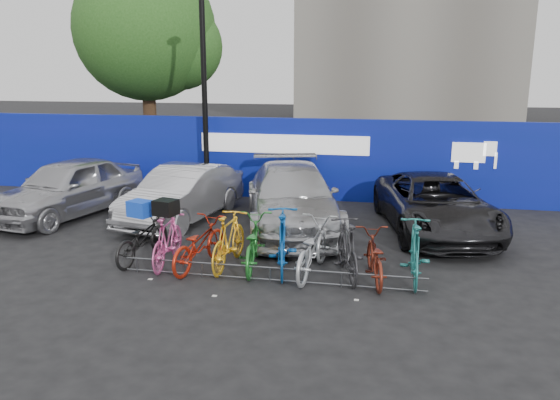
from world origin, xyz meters
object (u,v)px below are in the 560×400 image
(bike_7, at_px, (348,249))
(bike_8, at_px, (374,257))
(car_2, at_px, (292,197))
(bike_9, at_px, (415,251))
(bike_5, at_px, (282,241))
(bike_rack, at_px, (270,274))
(car_3, at_px, (435,204))
(bike_2, at_px, (199,244))
(car_0, at_px, (68,187))
(car_1, at_px, (183,194))
(bike_1, at_px, (167,240))
(tree, at_px, (152,33))
(bike_3, at_px, (229,240))
(bike_4, at_px, (252,243))
(bike_6, at_px, (312,248))
(bike_0, at_px, (142,239))
(lamppost, at_px, (204,88))

(bike_7, distance_m, bike_8, 0.51)
(car_2, xyz_separation_m, bike_9, (2.80, -2.98, -0.19))
(bike_5, bearing_deg, bike_rack, 68.94)
(car_3, xyz_separation_m, bike_8, (-1.32, -3.43, -0.21))
(bike_2, bearing_deg, car_0, -20.68)
(car_1, bearing_deg, car_3, 12.01)
(bike_1, distance_m, bike_8, 4.02)
(tree, height_order, car_2, tree)
(bike_3, bearing_deg, car_3, -138.33)
(bike_4, xyz_separation_m, bike_5, (0.60, -0.05, 0.10))
(car_1, distance_m, bike_6, 4.89)
(car_3, distance_m, bike_3, 5.25)
(bike_2, xyz_separation_m, bike_7, (2.87, 0.07, 0.07))
(bike_6, distance_m, bike_8, 1.16)
(car_0, height_order, bike_7, car_0)
(bike_4, distance_m, bike_7, 1.85)
(car_1, xyz_separation_m, bike_8, (4.92, -3.21, -0.24))
(bike_1, relative_size, bike_2, 0.94)
(bike_3, xyz_separation_m, bike_8, (2.80, -0.17, -0.09))
(bike_1, height_order, bike_2, bike_1)
(bike_3, relative_size, bike_7, 1.00)
(bike_2, height_order, bike_9, bike_9)
(bike_6, bearing_deg, bike_8, -176.91)
(tree, height_order, bike_4, tree)
(tree, relative_size, car_2, 1.50)
(bike_5, distance_m, bike_7, 1.25)
(car_2, relative_size, bike_5, 2.58)
(bike_0, height_order, bike_4, bike_4)
(car_0, distance_m, car_2, 5.96)
(bike_0, distance_m, bike_9, 5.35)
(bike_6, xyz_separation_m, bike_8, (1.15, -0.09, -0.06))
(bike_6, distance_m, bike_7, 0.66)
(bike_2, bearing_deg, tree, -50.21)
(car_1, distance_m, bike_5, 4.41)
(car_2, bearing_deg, bike_7, -77.21)
(car_0, height_order, bike_6, car_0)
(lamppost, height_order, bike_2, lamppost)
(car_1, height_order, bike_0, car_1)
(car_0, bearing_deg, car_3, 16.13)
(bike_rack, xyz_separation_m, bike_1, (-2.17, 0.49, 0.35))
(car_0, height_order, bike_2, car_0)
(bike_7, bearing_deg, bike_1, -14.08)
(bike_3, bearing_deg, bike_8, 179.85)
(bike_4, relative_size, bike_5, 0.95)
(bike_1, distance_m, bike_7, 3.53)
(car_0, relative_size, bike_2, 2.45)
(car_1, bearing_deg, bike_6, -29.62)
(bike_rack, height_order, bike_6, bike_6)
(bike_2, bearing_deg, car_2, -100.03)
(car_3, height_order, bike_8, car_3)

